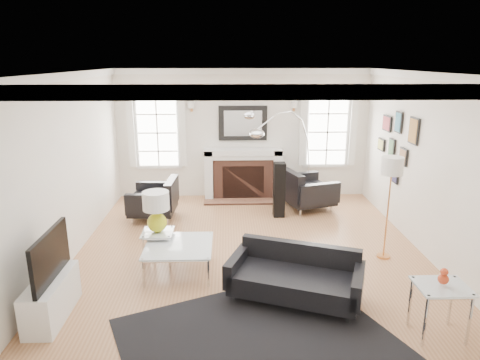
{
  "coord_description": "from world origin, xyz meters",
  "views": [
    {
      "loc": [
        -0.35,
        -6.27,
        2.98
      ],
      "look_at": [
        -0.15,
        0.3,
        1.12
      ],
      "focal_mm": 32.0,
      "sensor_mm": 36.0,
      "label": 1
    }
  ],
  "objects_px": {
    "fireplace": "(243,175)",
    "arc_floor_lamp": "(285,155)",
    "gourd_lamp": "(156,209)",
    "armchair_left": "(156,200)",
    "sofa": "(295,277)",
    "coffee_table": "(179,247)",
    "armchair_right": "(305,191)"
  },
  "relations": [
    {
      "from": "fireplace",
      "to": "arc_floor_lamp",
      "type": "xyz_separation_m",
      "value": [
        0.81,
        -0.66,
        0.58
      ]
    },
    {
      "from": "gourd_lamp",
      "to": "arc_floor_lamp",
      "type": "height_order",
      "value": "arc_floor_lamp"
    },
    {
      "from": "armchair_left",
      "to": "sofa",
      "type": "bearing_deg",
      "value": -53.02
    },
    {
      "from": "coffee_table",
      "to": "arc_floor_lamp",
      "type": "height_order",
      "value": "arc_floor_lamp"
    },
    {
      "from": "fireplace",
      "to": "sofa",
      "type": "bearing_deg",
      "value": -82.97
    },
    {
      "from": "sofa",
      "to": "armchair_left",
      "type": "distance_m",
      "value": 3.72
    },
    {
      "from": "gourd_lamp",
      "to": "arc_floor_lamp",
      "type": "bearing_deg",
      "value": 47.73
    },
    {
      "from": "fireplace",
      "to": "armchair_right",
      "type": "distance_m",
      "value": 1.46
    },
    {
      "from": "fireplace",
      "to": "gourd_lamp",
      "type": "bearing_deg",
      "value": -114.31
    },
    {
      "from": "sofa",
      "to": "coffee_table",
      "type": "height_order",
      "value": "sofa"
    },
    {
      "from": "armchair_right",
      "to": "gourd_lamp",
      "type": "xyz_separation_m",
      "value": [
        -2.65,
        -2.36,
        0.48
      ]
    },
    {
      "from": "armchair_left",
      "to": "armchair_right",
      "type": "height_order",
      "value": "armchair_right"
    },
    {
      "from": "armchair_left",
      "to": "armchair_right",
      "type": "distance_m",
      "value": 3.01
    },
    {
      "from": "gourd_lamp",
      "to": "arc_floor_lamp",
      "type": "relative_size",
      "value": 0.3
    },
    {
      "from": "fireplace",
      "to": "arc_floor_lamp",
      "type": "height_order",
      "value": "arc_floor_lamp"
    },
    {
      "from": "fireplace",
      "to": "armchair_left",
      "type": "xyz_separation_m",
      "value": [
        -1.73,
        -1.19,
        -0.18
      ]
    },
    {
      "from": "coffee_table",
      "to": "gourd_lamp",
      "type": "height_order",
      "value": "gourd_lamp"
    },
    {
      "from": "coffee_table",
      "to": "gourd_lamp",
      "type": "bearing_deg",
      "value": 137.91
    },
    {
      "from": "fireplace",
      "to": "coffee_table",
      "type": "bearing_deg",
      "value": -107.19
    },
    {
      "from": "armchair_left",
      "to": "coffee_table",
      "type": "height_order",
      "value": "armchair_left"
    },
    {
      "from": "armchair_left",
      "to": "armchair_right",
      "type": "relative_size",
      "value": 0.81
    },
    {
      "from": "armchair_left",
      "to": "gourd_lamp",
      "type": "bearing_deg",
      "value": -80.24
    },
    {
      "from": "sofa",
      "to": "armchair_right",
      "type": "xyz_separation_m",
      "value": [
        0.74,
        3.42,
        0.08
      ]
    },
    {
      "from": "coffee_table",
      "to": "arc_floor_lamp",
      "type": "bearing_deg",
      "value": 55.77
    },
    {
      "from": "arc_floor_lamp",
      "to": "armchair_left",
      "type": "bearing_deg",
      "value": -168.33
    },
    {
      "from": "arc_floor_lamp",
      "to": "coffee_table",
      "type": "bearing_deg",
      "value": -124.23
    },
    {
      "from": "fireplace",
      "to": "armchair_left",
      "type": "distance_m",
      "value": 2.1
    },
    {
      "from": "sofa",
      "to": "armchair_right",
      "type": "distance_m",
      "value": 3.5
    },
    {
      "from": "armchair_left",
      "to": "gourd_lamp",
      "type": "height_order",
      "value": "gourd_lamp"
    },
    {
      "from": "armchair_right",
      "to": "coffee_table",
      "type": "distance_m",
      "value": 3.53
    },
    {
      "from": "fireplace",
      "to": "coffee_table",
      "type": "relative_size",
      "value": 1.78
    },
    {
      "from": "armchair_right",
      "to": "arc_floor_lamp",
      "type": "bearing_deg",
      "value": 170.03
    }
  ]
}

